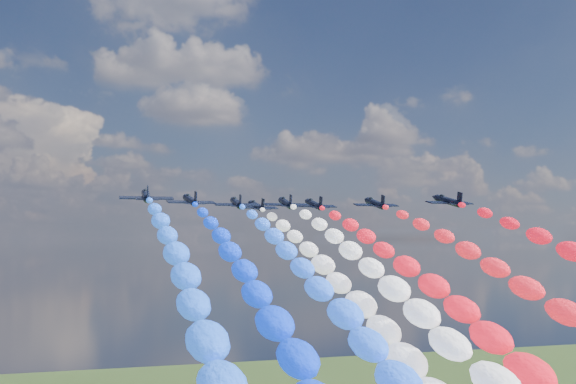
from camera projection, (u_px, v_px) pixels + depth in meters
name	position (u px, v px, depth m)	size (l,w,h in m)	color
jet_0	(146.00, 196.00, 132.07)	(9.82, 13.16, 2.90)	black
trail_0	(203.00, 345.00, 74.74)	(5.45, 112.17, 41.50)	blue
jet_1	(191.00, 200.00, 146.92)	(9.82, 13.16, 2.90)	black
trail_1	(267.00, 328.00, 89.59)	(5.45, 112.17, 41.50)	#092FDE
jet_2	(237.00, 203.00, 157.55)	(9.82, 13.16, 2.90)	black
trail_2	(331.00, 318.00, 100.22)	(5.45, 112.17, 41.50)	#205AFF
jet_3	(286.00, 203.00, 157.62)	(9.82, 13.16, 2.90)	black
trail_3	(408.00, 318.00, 100.29)	(5.45, 112.17, 41.50)	white
jet_4	(257.00, 206.00, 171.73)	(9.82, 13.16, 2.90)	black
trail_4	(349.00, 308.00, 114.40)	(5.45, 112.17, 41.50)	white
jet_5	(314.00, 204.00, 163.93)	(9.82, 13.16, 2.90)	black
trail_5	(444.00, 313.00, 106.60)	(5.45, 112.17, 41.50)	red
jet_6	(375.00, 203.00, 159.19)	(9.82, 13.16, 2.90)	black
trail_6	(546.00, 317.00, 101.87)	(5.45, 112.17, 41.50)	red
jet_7	(448.00, 201.00, 149.14)	(9.82, 13.16, 2.90)	black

